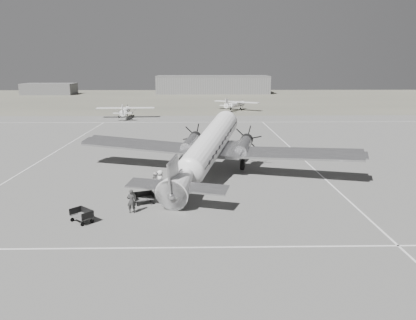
% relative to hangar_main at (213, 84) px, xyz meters
% --- Properties ---
extents(ground, '(260.00, 260.00, 0.00)m').
position_rel_hangar_main_xyz_m(ground, '(-5.00, -120.00, -3.30)').
color(ground, slate).
rests_on(ground, ground).
extents(taxi_line_near, '(60.00, 0.15, 0.01)m').
position_rel_hangar_main_xyz_m(taxi_line_near, '(-5.00, -134.00, -3.29)').
color(taxi_line_near, silver).
rests_on(taxi_line_near, ground).
extents(taxi_line_right, '(0.15, 80.00, 0.01)m').
position_rel_hangar_main_xyz_m(taxi_line_right, '(7.00, -120.00, -3.29)').
color(taxi_line_right, silver).
rests_on(taxi_line_right, ground).
extents(taxi_line_left, '(0.15, 60.00, 0.01)m').
position_rel_hangar_main_xyz_m(taxi_line_left, '(-23.00, -110.00, -3.29)').
color(taxi_line_left, silver).
rests_on(taxi_line_left, ground).
extents(taxi_line_horizon, '(90.00, 0.15, 0.01)m').
position_rel_hangar_main_xyz_m(taxi_line_horizon, '(-5.00, -80.00, -3.29)').
color(taxi_line_horizon, silver).
rests_on(taxi_line_horizon, ground).
extents(grass_infield, '(260.00, 90.00, 0.01)m').
position_rel_hangar_main_xyz_m(grass_infield, '(-5.00, -25.00, -3.30)').
color(grass_infield, '#6A6859').
rests_on(grass_infield, ground).
extents(hangar_main, '(42.00, 14.00, 6.60)m').
position_rel_hangar_main_xyz_m(hangar_main, '(0.00, 0.00, 0.00)').
color(hangar_main, slate).
rests_on(hangar_main, ground).
extents(shed_secondary, '(18.00, 10.00, 4.00)m').
position_rel_hangar_main_xyz_m(shed_secondary, '(-60.00, -5.00, -1.30)').
color(shed_secondary, '#5A5A5A').
rests_on(shed_secondary, ground).
extents(dc3_airliner, '(33.70, 27.77, 5.54)m').
position_rel_hangar_main_xyz_m(dc3_airliner, '(-4.19, -118.60, -0.53)').
color(dc3_airliner, silver).
rests_on(dc3_airliner, ground).
extents(light_plane_left, '(12.31, 10.21, 2.45)m').
position_rel_hangar_main_xyz_m(light_plane_left, '(-20.06, -73.57, -2.08)').
color(light_plane_left, silver).
rests_on(light_plane_left, ground).
extents(light_plane_right, '(14.89, 14.22, 2.42)m').
position_rel_hangar_main_xyz_m(light_plane_right, '(3.58, -59.74, -2.09)').
color(light_plane_right, silver).
rests_on(light_plane_right, ground).
extents(baggage_cart_near, '(1.89, 1.63, 0.90)m').
position_rel_hangar_main_xyz_m(baggage_cart_near, '(-9.32, -126.08, -2.85)').
color(baggage_cart_near, '#5A5A5A').
rests_on(baggage_cart_near, ground).
extents(baggage_cart_far, '(2.00, 1.96, 0.93)m').
position_rel_hangar_main_xyz_m(baggage_cart_far, '(-13.07, -129.88, -2.84)').
color(baggage_cart_far, '#5A5A5A').
rests_on(baggage_cart_far, ground).
extents(ground_crew, '(0.68, 0.47, 1.80)m').
position_rel_hangar_main_xyz_m(ground_crew, '(-9.93, -128.09, -2.40)').
color(ground_crew, '#2D2D2D').
rests_on(ground_crew, ground).
extents(ramp_agent, '(0.88, 1.05, 1.93)m').
position_rel_hangar_main_xyz_m(ramp_agent, '(-8.60, -123.72, -2.34)').
color(ramp_agent, '#B8B8B6').
rests_on(ramp_agent, ground).
extents(passenger, '(0.69, 0.97, 1.85)m').
position_rel_hangar_main_xyz_m(passenger, '(-8.33, -122.81, -2.38)').
color(passenger, silver).
rests_on(passenger, ground).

